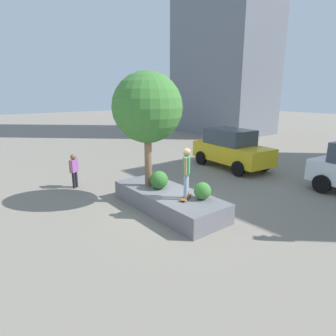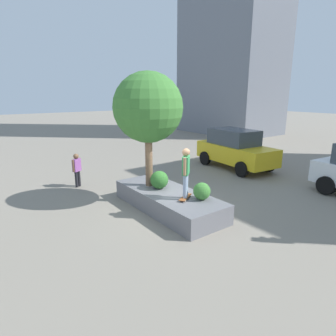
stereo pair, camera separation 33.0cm
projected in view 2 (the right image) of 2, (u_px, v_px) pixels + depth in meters
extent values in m
plane|color=gray|center=(172.00, 208.00, 10.91)|extent=(120.00, 120.00, 0.00)
cube|color=slate|center=(168.00, 200.00, 10.74)|extent=(4.77, 1.85, 0.70)
cylinder|color=brown|center=(149.00, 157.00, 11.08)|extent=(0.28, 0.28, 2.30)
sphere|color=#3D7A33|center=(148.00, 107.00, 10.61)|extent=(2.62, 2.62, 2.62)
sphere|color=#3D7A33|center=(202.00, 191.00, 9.78)|extent=(0.60, 0.60, 0.60)
sphere|color=#2D6628|center=(159.00, 180.00, 10.91)|extent=(0.69, 0.69, 0.69)
cube|color=brown|center=(185.00, 197.00, 9.90)|extent=(0.59, 0.79, 0.02)
sphere|color=beige|center=(186.00, 195.00, 10.17)|extent=(0.06, 0.06, 0.06)
sphere|color=beige|center=(190.00, 196.00, 10.10)|extent=(0.06, 0.06, 0.06)
sphere|color=beige|center=(180.00, 200.00, 9.71)|extent=(0.06, 0.06, 0.06)
sphere|color=beige|center=(185.00, 201.00, 9.65)|extent=(0.06, 0.06, 0.06)
cylinder|color=#8C9EB7|center=(185.00, 187.00, 9.70)|extent=(0.15, 0.15, 0.80)
cylinder|color=#8C9EB7|center=(186.00, 185.00, 9.88)|extent=(0.15, 0.15, 0.80)
cube|color=#338C4C|center=(186.00, 165.00, 9.61)|extent=(0.44, 0.47, 0.63)
cylinder|color=#9E7251|center=(185.00, 167.00, 9.38)|extent=(0.10, 0.10, 0.59)
cylinder|color=#9E7251|center=(187.00, 163.00, 9.83)|extent=(0.10, 0.10, 0.59)
sphere|color=#9E7251|center=(186.00, 152.00, 9.50)|extent=(0.26, 0.26, 0.26)
cube|color=gold|center=(236.00, 153.00, 16.57)|extent=(4.98, 2.48, 0.96)
cube|color=#38424C|center=(234.00, 137.00, 16.54)|extent=(2.85, 2.03, 0.86)
cylinder|color=black|center=(268.00, 164.00, 15.91)|extent=(0.84, 0.32, 0.82)
cylinder|color=black|center=(242.00, 169.00, 14.91)|extent=(0.84, 0.32, 0.82)
cylinder|color=black|center=(230.00, 155.00, 18.46)|extent=(0.84, 0.32, 0.82)
cylinder|color=black|center=(205.00, 158.00, 17.47)|extent=(0.84, 0.32, 0.82)
cylinder|color=black|center=(326.00, 185.00, 12.30)|extent=(0.83, 0.32, 0.81)
cylinder|color=black|center=(77.00, 179.00, 13.27)|extent=(0.14, 0.14, 0.74)
cylinder|color=black|center=(79.00, 178.00, 13.43)|extent=(0.14, 0.14, 0.74)
cube|color=#8C4C99|center=(77.00, 165.00, 13.18)|extent=(0.37, 0.45, 0.58)
cylinder|color=brown|center=(73.00, 166.00, 12.98)|extent=(0.09, 0.09, 0.55)
cylinder|color=brown|center=(80.00, 164.00, 13.38)|extent=(0.09, 0.09, 0.55)
sphere|color=brown|center=(76.00, 156.00, 13.08)|extent=(0.24, 0.24, 0.24)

